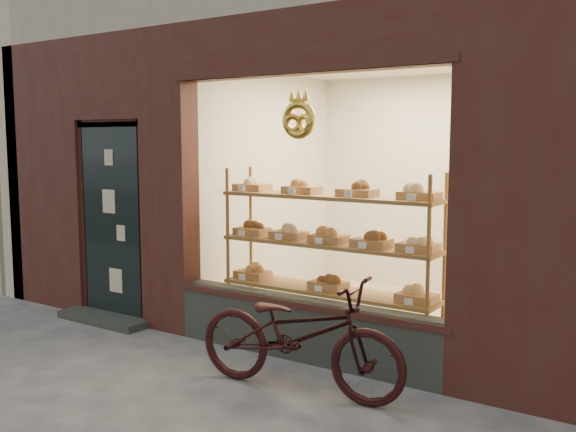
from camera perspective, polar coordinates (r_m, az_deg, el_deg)
The scene contains 2 objects.
display_shelf at distance 6.12m, azimuth 3.62°, elevation -3.65°, with size 2.20×0.45×1.70m.
bicycle at distance 5.11m, azimuth 0.96°, elevation -10.48°, with size 0.62×1.77×0.93m, color black.
Camera 1 is at (3.46, -2.66, 1.98)m, focal length 40.00 mm.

